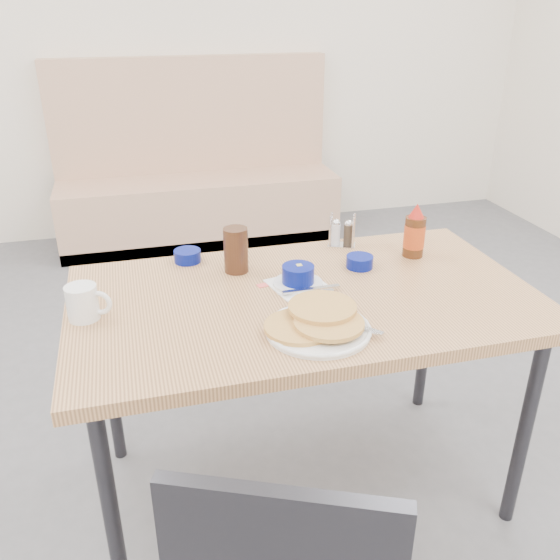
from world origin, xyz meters
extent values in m
plane|color=slate|center=(0.00, 0.00, 0.00)|extent=(6.00, 6.00, 0.00)
cube|color=white|center=(0.00, 2.97, 1.40)|extent=(5.00, 0.06, 2.80)
cube|color=tan|center=(0.00, 2.72, 0.23)|extent=(1.90, 0.55, 0.45)
cube|color=tan|center=(0.00, 2.94, 0.72)|extent=(1.90, 0.12, 1.00)
cube|color=#2D2D33|center=(0.00, 2.72, 0.04)|extent=(1.90, 0.55, 0.08)
cube|color=tan|center=(0.00, 0.25, 0.74)|extent=(1.40, 0.80, 0.04)
cylinder|color=#2D2D33|center=(-0.62, -0.07, 0.36)|extent=(0.04, 0.04, 0.72)
cylinder|color=#2D2D33|center=(0.62, -0.07, 0.36)|extent=(0.04, 0.04, 0.72)
cylinder|color=#2D2D33|center=(-0.62, 0.57, 0.36)|extent=(0.04, 0.04, 0.72)
cylinder|color=#2D2D33|center=(0.62, 0.57, 0.36)|extent=(0.04, 0.04, 0.72)
cylinder|color=white|center=(-0.03, 0.03, 0.77)|extent=(0.28, 0.28, 0.01)
cylinder|color=#E8B057|center=(-0.08, 0.03, 0.78)|extent=(0.19, 0.19, 0.01)
cylinder|color=#E8B057|center=(-0.01, 0.01, 0.79)|extent=(0.19, 0.19, 0.01)
cylinder|color=#E8B057|center=(0.00, 0.08, 0.80)|extent=(0.19, 0.19, 0.01)
cube|color=silver|center=(0.08, -0.01, 0.78)|extent=(0.10, 0.11, 0.01)
cylinder|color=white|center=(-0.64, 0.27, 0.81)|extent=(0.09, 0.09, 0.10)
cylinder|color=black|center=(-0.64, 0.27, 0.85)|extent=(0.08, 0.08, 0.00)
torus|color=white|center=(-0.59, 0.25, 0.81)|extent=(0.07, 0.04, 0.07)
cube|color=white|center=(0.00, 0.31, 0.76)|extent=(0.20, 0.20, 0.00)
cylinder|color=white|center=(0.00, 0.31, 0.77)|extent=(0.16, 0.16, 0.01)
cylinder|color=navy|center=(0.00, 0.31, 0.80)|extent=(0.10, 0.10, 0.05)
cylinder|color=white|center=(0.00, 0.31, 0.82)|extent=(0.09, 0.09, 0.01)
cube|color=#F4DB60|center=(0.00, 0.32, 0.83)|extent=(0.02, 0.02, 0.01)
cube|color=silver|center=(0.02, 0.25, 0.77)|extent=(0.18, 0.02, 0.00)
cylinder|color=navy|center=(-0.31, 0.59, 0.78)|extent=(0.09, 0.09, 0.04)
cylinder|color=navy|center=(0.23, 0.39, 0.78)|extent=(0.09, 0.09, 0.04)
cylinder|color=#3A2012|center=(-0.17, 0.47, 0.83)|extent=(0.10, 0.10, 0.15)
cube|color=silver|center=(0.24, 0.59, 0.76)|extent=(0.11, 0.09, 0.00)
cylinder|color=silver|center=(0.20, 0.59, 0.82)|extent=(0.01, 0.01, 0.11)
cylinder|color=silver|center=(0.27, 0.55, 0.82)|extent=(0.01, 0.01, 0.11)
cylinder|color=silver|center=(0.22, 0.63, 0.82)|extent=(0.01, 0.01, 0.11)
cylinder|color=silver|center=(0.29, 0.59, 0.82)|extent=(0.01, 0.01, 0.11)
cylinder|color=silver|center=(0.22, 0.60, 0.80)|extent=(0.03, 0.03, 0.08)
cylinder|color=#3F3326|center=(0.26, 0.58, 0.80)|extent=(0.03, 0.03, 0.08)
cylinder|color=#47230F|center=(0.45, 0.44, 0.83)|extent=(0.07, 0.07, 0.14)
cylinder|color=#DC5E19|center=(0.45, 0.44, 0.83)|extent=(0.07, 0.07, 0.08)
cone|color=red|center=(0.45, 0.44, 0.92)|extent=(0.05, 0.05, 0.05)
cube|color=#F85952|center=(-0.11, 0.34, 0.76)|extent=(0.05, 0.03, 0.00)
camera|label=1|loc=(-0.49, -1.27, 1.57)|focal=38.00mm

